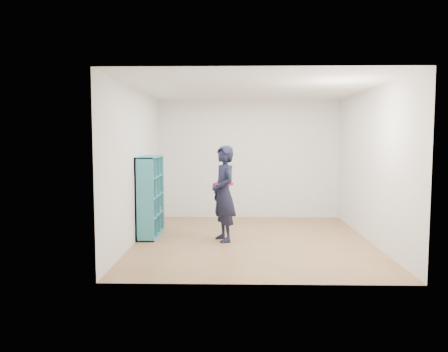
{
  "coord_description": "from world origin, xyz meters",
  "views": [
    {
      "loc": [
        -0.33,
        -7.4,
        1.77
      ],
      "look_at": [
        -0.5,
        0.3,
        1.09
      ],
      "focal_mm": 35.0,
      "sensor_mm": 36.0,
      "label": 1
    }
  ],
  "objects": [
    {
      "name": "wall_front",
      "position": [
        0.0,
        -2.25,
        1.3
      ],
      "size": [
        4.0,
        0.02,
        2.6
      ],
      "primitive_type": "cube",
      "color": "white",
      "rests_on": "floor"
    },
    {
      "name": "bookshelf",
      "position": [
        -1.86,
        0.39,
        0.71
      ],
      "size": [
        0.32,
        1.08,
        1.44
      ],
      "color": "teal",
      "rests_on": "floor"
    },
    {
      "name": "wall_back",
      "position": [
        0.0,
        2.25,
        1.3
      ],
      "size": [
        4.0,
        0.02,
        2.6
      ],
      "primitive_type": "cube",
      "color": "white",
      "rests_on": "floor"
    },
    {
      "name": "smartphone",
      "position": [
        -0.67,
        0.03,
        0.93
      ],
      "size": [
        0.07,
        0.08,
        0.14
      ],
      "rotation": [
        0.24,
        0.0,
        0.67
      ],
      "color": "silver",
      "rests_on": "person"
    },
    {
      "name": "ceiling",
      "position": [
        0.0,
        0.0,
        2.6
      ],
      "size": [
        4.5,
        4.5,
        0.0
      ],
      "primitive_type": "plane",
      "color": "white",
      "rests_on": "wall_back"
    },
    {
      "name": "wall_left",
      "position": [
        -2.0,
        0.0,
        1.3
      ],
      "size": [
        0.02,
        4.5,
        2.6
      ],
      "primitive_type": "cube",
      "color": "white",
      "rests_on": "floor"
    },
    {
      "name": "person",
      "position": [
        -0.49,
        -0.01,
        0.82
      ],
      "size": [
        0.59,
        0.7,
        1.64
      ],
      "rotation": [
        0.0,
        0.0,
        -1.18
      ],
      "color": "black",
      "rests_on": "floor"
    },
    {
      "name": "wall_right",
      "position": [
        2.0,
        0.0,
        1.3
      ],
      "size": [
        0.02,
        4.5,
        2.6
      ],
      "primitive_type": "cube",
      "color": "white",
      "rests_on": "floor"
    },
    {
      "name": "floor",
      "position": [
        0.0,
        0.0,
        0.0
      ],
      "size": [
        4.5,
        4.5,
        0.0
      ],
      "primitive_type": "plane",
      "color": "olive",
      "rests_on": "ground"
    }
  ]
}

